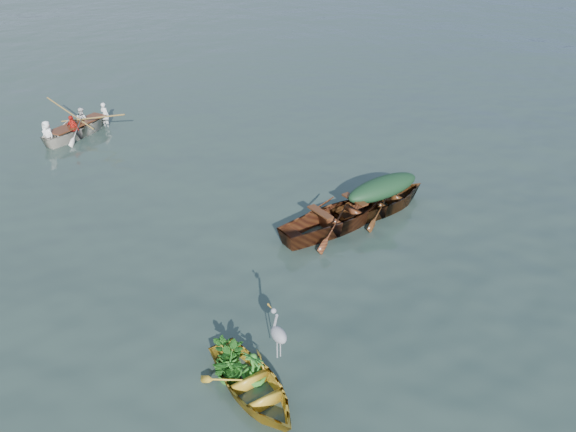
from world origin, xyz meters
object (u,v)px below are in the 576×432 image
object	(u,v)px
rowed_boat	(80,135)
yellow_dinghy	(253,393)
green_tarp_boat	(381,211)
heron	(279,341)
open_wooden_boat	(337,228)

from	to	relation	value
rowed_boat	yellow_dinghy	bearing A→B (deg)	148.56
green_tarp_boat	heron	bearing A→B (deg)	120.35
yellow_dinghy	green_tarp_boat	xyz separation A→B (m)	(5.56, 3.81, 0.00)
heron	open_wooden_boat	bearing A→B (deg)	40.25
heron	yellow_dinghy	bearing A→B (deg)	-174.81
green_tarp_boat	heron	xyz separation A→B (m)	(-5.02, -3.72, 0.82)
open_wooden_boat	rowed_boat	xyz separation A→B (m)	(-4.19, 9.27, 0.00)
yellow_dinghy	open_wooden_boat	bearing A→B (deg)	36.94
rowed_boat	open_wooden_boat	bearing A→B (deg)	172.49
yellow_dinghy	green_tarp_boat	bearing A→B (deg)	29.68
heron	green_tarp_boat	bearing A→B (deg)	31.78
green_tarp_boat	open_wooden_boat	size ratio (longest dim) A/B	0.92
green_tarp_boat	open_wooden_boat	xyz separation A→B (m)	(-1.46, -0.16, 0.00)
open_wooden_boat	heron	size ratio (longest dim) A/B	4.80
green_tarp_boat	open_wooden_boat	world-z (taller)	open_wooden_boat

